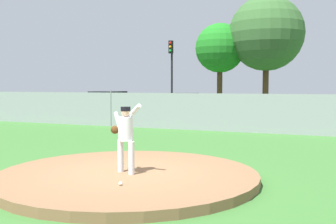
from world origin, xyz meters
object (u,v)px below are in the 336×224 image
Objects in this scene: pitcher_youth at (125,132)px; traffic_light_near at (171,65)px; parked_car_slate at (108,106)px; baseball at (121,183)px; parked_car_silver at (181,107)px; traffic_cone_orange at (315,119)px.

traffic_light_near is (-6.93, 19.00, 2.50)m from pitcher_youth.
traffic_light_near is at bearing 110.05° from pitcher_youth.
baseball is at bearing -57.51° from parked_car_slate.
parked_car_silver is 5.70m from traffic_light_near.
traffic_light_near reaches higher than parked_car_slate.
traffic_cone_orange reaches higher than baseball.
parked_car_slate is 7.50× the size of traffic_cone_orange.
baseball is 0.02× the size of parked_car_silver.
parked_car_slate is 0.98× the size of parked_car_silver.
traffic_cone_orange is at bearing 10.65° from parked_car_silver.
parked_car_silver is at bearing -60.83° from traffic_light_near.
pitcher_youth is 0.29× the size of traffic_light_near.
parked_car_slate is at bearing -178.37° from parked_car_silver.
baseball is 0.01× the size of traffic_light_near.
traffic_light_near reaches higher than parked_car_silver.
traffic_cone_orange is 10.85m from traffic_light_near.
parked_car_slate reaches higher than pitcher_youth.
traffic_light_near is at bearing 110.27° from baseball.
traffic_light_near reaches higher than pitcher_youth.
traffic_cone_orange is at bearing -16.52° from traffic_light_near.
traffic_cone_orange is at bearing 7.11° from parked_car_slate.
parked_car_slate is at bearing 123.00° from pitcher_youth.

